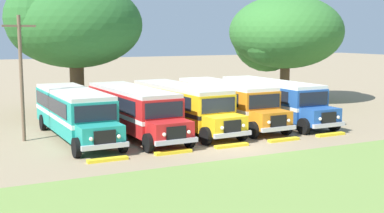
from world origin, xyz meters
TOP-DOWN VIEW (x-y plane):
  - ground_plane at (0.00, 0.00)m, footprint 220.00×220.00m
  - foreground_grass_strip at (0.00, -7.43)m, footprint 80.00×9.72m
  - parked_bus_slot_0 at (-6.96, 6.00)m, footprint 2.84×10.86m
  - parked_bus_slot_1 at (-3.50, 5.46)m, footprint 3.02×10.88m
  - parked_bus_slot_2 at (-0.10, 5.76)m, footprint 3.19×10.91m
  - parked_bus_slot_3 at (3.38, 6.04)m, footprint 2.84×10.86m
  - parked_bus_slot_4 at (6.87, 5.68)m, footprint 2.74×10.85m
  - curb_wheelstop_0 at (-6.92, -0.26)m, footprint 2.00×0.36m
  - curb_wheelstop_1 at (-3.46, -0.26)m, footprint 2.00×0.36m
  - curb_wheelstop_2 at (0.00, -0.26)m, footprint 2.00×0.36m
  - curb_wheelstop_3 at (3.46, -0.26)m, footprint 2.00×0.36m
  - curb_wheelstop_4 at (6.92, -0.26)m, footprint 2.00×0.36m
  - broad_shade_tree at (-4.50, 15.65)m, footprint 10.94×11.14m
  - secondary_tree at (13.73, 14.10)m, footprint 10.03×11.08m
  - utility_pole at (-9.79, 6.38)m, footprint 1.80×0.20m

SIDE VIEW (x-z plane):
  - ground_plane at x=0.00m, z-range 0.00..0.00m
  - foreground_grass_strip at x=0.00m, z-range 0.00..0.01m
  - curb_wheelstop_0 at x=-6.92m, z-range 0.00..0.15m
  - curb_wheelstop_1 at x=-3.46m, z-range 0.00..0.15m
  - curb_wheelstop_2 at x=0.00m, z-range 0.00..0.15m
  - curb_wheelstop_3 at x=3.46m, z-range 0.00..0.15m
  - curb_wheelstop_4 at x=6.92m, z-range 0.00..0.15m
  - parked_bus_slot_0 at x=-6.96m, z-range 0.17..2.99m
  - parked_bus_slot_1 at x=-3.50m, z-range 0.17..2.99m
  - parked_bus_slot_2 at x=-0.10m, z-range 0.17..2.99m
  - parked_bus_slot_3 at x=3.38m, z-range 0.17..2.99m
  - parked_bus_slot_4 at x=6.87m, z-range 0.17..2.99m
  - utility_pole at x=-9.79m, z-range 0.25..7.34m
  - secondary_tree at x=13.73m, z-range 1.43..10.94m
  - broad_shade_tree at x=-4.50m, z-range 1.71..11.75m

